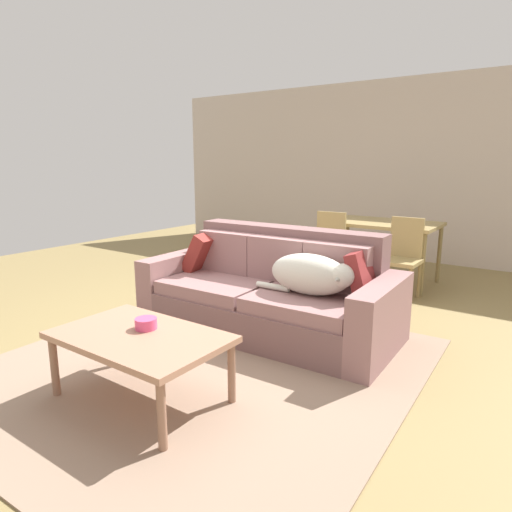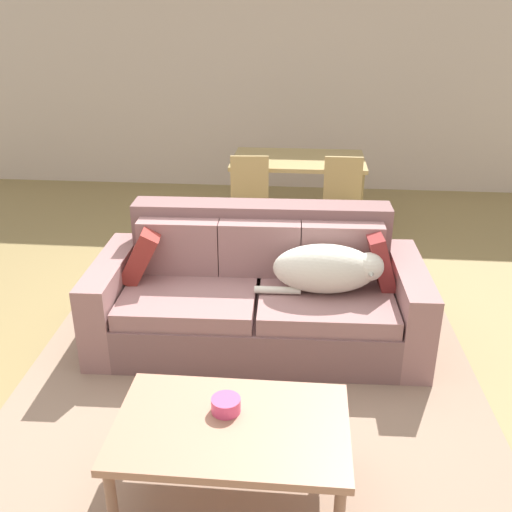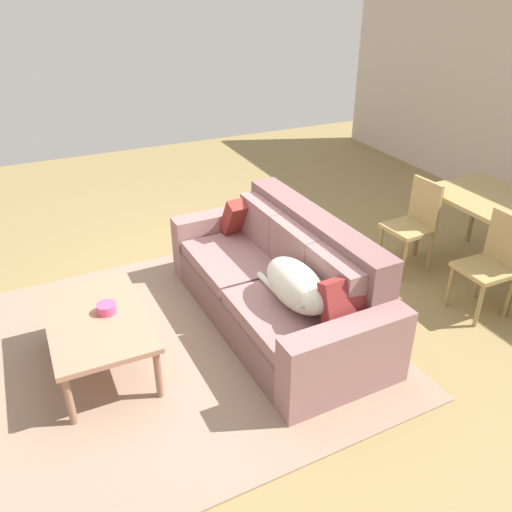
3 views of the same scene
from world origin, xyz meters
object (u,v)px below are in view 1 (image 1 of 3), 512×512
dog_on_left_cushion (312,274)px  couch (271,294)px  dining_chair_near_left (327,246)px  throw_pillow_by_left_arm (203,252)px  bowl_on_coffee_table (146,324)px  throw_pillow_by_right_arm (363,275)px  dining_table (382,228)px  coffee_table (140,341)px  dining_chair_near_right (403,254)px

dog_on_left_cushion → couch: bearing=163.7°
dining_chair_near_left → throw_pillow_by_left_arm: bearing=-115.3°
bowl_on_coffee_table → throw_pillow_by_right_arm: bearing=60.3°
couch → dining_table: size_ratio=1.71×
dining_table → bowl_on_coffee_table: bearing=-93.9°
coffee_table → throw_pillow_by_left_arm: bearing=118.4°
couch → dining_chair_near_right: couch is taller
couch → dog_on_left_cushion: bearing=-16.3°
throw_pillow_by_right_arm → dining_chair_near_right: (-0.17, 1.58, -0.13)m
coffee_table → dining_table: (0.21, 3.68, 0.29)m
coffee_table → couch: bearing=90.1°
throw_pillow_by_right_arm → dining_chair_near_right: dining_chair_near_right is taller
coffee_table → dining_chair_near_right: dining_chair_near_right is taller
throw_pillow_by_right_arm → dining_chair_near_left: dining_chair_near_left is taller
bowl_on_coffee_table → dining_chair_near_right: 3.15m
dog_on_left_cushion → dining_chair_near_left: dining_chair_near_left is taller
couch → dining_table: (0.22, 2.18, 0.35)m
dog_on_left_cushion → bowl_on_coffee_table: size_ratio=6.00×
dining_chair_near_left → dog_on_left_cushion: bearing=-71.7°
dog_on_left_cushion → throw_pillow_by_right_arm: bearing=28.0°
throw_pillow_by_right_arm → dining_chair_near_left: size_ratio=0.43×
couch → dining_chair_near_left: bearing=96.4°
throw_pillow_by_left_arm → coffee_table: bearing=-61.6°
throw_pillow_by_left_arm → dining_chair_near_right: bearing=48.0°
dog_on_left_cushion → dining_chair_near_left: 1.83m
dog_on_left_cushion → coffee_table: (-0.47, -1.38, -0.21)m
throw_pillow_by_left_arm → bowl_on_coffee_table: size_ratio=2.75×
throw_pillow_by_left_arm → bowl_on_coffee_table: 1.65m
bowl_on_coffee_table → couch: bearing=88.7°
dining_chair_near_right → bowl_on_coffee_table: bearing=-102.2°
couch → dining_chair_near_left: size_ratio=2.53×
coffee_table → dog_on_left_cushion: bearing=71.3°
throw_pillow_by_left_arm → throw_pillow_by_right_arm: throw_pillow_by_right_arm is taller
dining_chair_near_right → throw_pillow_by_left_arm: bearing=-131.7°
dining_chair_near_left → couch: bearing=-85.9°
throw_pillow_by_left_arm → dining_table: bearing=64.2°
coffee_table → bowl_on_coffee_table: 0.12m
throw_pillow_by_left_arm → dining_chair_near_left: (0.60, 1.54, -0.11)m
couch → dining_table: 2.22m
coffee_table → dining_chair_near_right: 3.23m
bowl_on_coffee_table → coffee_table: bearing=-67.1°
dining_table → dining_chair_near_left: (-0.44, -0.61, -0.19)m
couch → bowl_on_coffee_table: size_ratio=16.23×
bowl_on_coffee_table → dining_table: dining_table is taller
dog_on_left_cushion → coffee_table: 1.47m
throw_pillow_by_left_arm → bowl_on_coffee_table: bearing=-61.3°
throw_pillow_by_right_arm → dining_chair_near_right: 1.60m
couch → coffee_table: bearing=-91.6°
throw_pillow_by_right_arm → dining_table: throw_pillow_by_right_arm is taller
dining_table → dog_on_left_cushion: bearing=-83.7°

